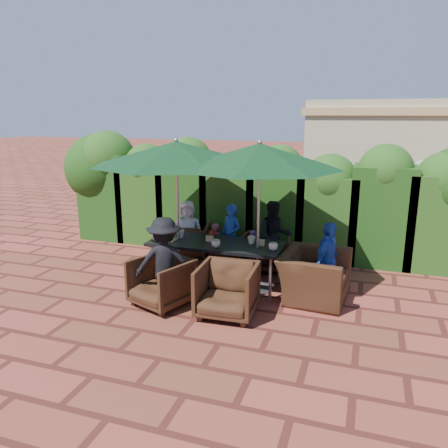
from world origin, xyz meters
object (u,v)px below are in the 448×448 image
(umbrella_right, at_px, (260,156))
(chair_near_right, at_px, (227,288))
(umbrella_left, at_px, (176,153))
(dining_table, at_px, (216,247))
(chair_end_right, at_px, (314,268))
(chair_far_right, at_px, (271,251))
(chair_near_left, at_px, (161,280))
(chair_far_left, at_px, (188,241))
(chair_far_mid, at_px, (228,247))

(umbrella_right, xyz_separation_m, chair_near_right, (-0.19, -1.01, -1.79))
(umbrella_left, relative_size, chair_near_right, 3.37)
(dining_table, bearing_deg, chair_end_right, -2.07)
(chair_near_right, bearing_deg, chair_far_right, 81.99)
(chair_near_left, bearing_deg, dining_table, 85.00)
(dining_table, distance_m, umbrella_right, 1.71)
(umbrella_right, bearing_deg, chair_end_right, -0.15)
(umbrella_right, distance_m, chair_far_left, 2.61)
(dining_table, xyz_separation_m, umbrella_left, (-0.69, 0.00, 1.54))
(umbrella_right, xyz_separation_m, chair_far_mid, (-0.84, 1.03, -1.84))
(chair_far_mid, xyz_separation_m, chair_end_right, (1.76, -1.03, 0.13))
(chair_far_right, distance_m, chair_end_right, 1.41)
(chair_far_left, relative_size, chair_end_right, 0.75)
(dining_table, height_order, chair_near_right, chair_near_right)
(umbrella_left, distance_m, chair_far_mid, 2.16)
(umbrella_left, distance_m, chair_far_left, 2.02)
(chair_far_mid, relative_size, chair_near_right, 0.89)
(dining_table, height_order, umbrella_left, umbrella_left)
(chair_far_left, height_order, chair_near_right, chair_far_left)
(chair_far_mid, bearing_deg, dining_table, 96.32)
(chair_far_left, relative_size, chair_far_right, 1.18)
(chair_near_left, bearing_deg, umbrella_right, 59.52)
(chair_near_right, height_order, chair_end_right, chair_end_right)
(umbrella_right, height_order, chair_far_right, umbrella_right)
(dining_table, relative_size, chair_near_right, 2.67)
(umbrella_left, height_order, chair_far_mid, umbrella_left)
(dining_table, xyz_separation_m, chair_far_left, (-0.91, 0.90, -0.25))
(dining_table, bearing_deg, umbrella_right, -4.47)
(chair_near_right, bearing_deg, umbrella_right, 76.48)
(chair_far_mid, bearing_deg, chair_far_left, 5.06)
(chair_far_left, distance_m, chair_end_right, 2.74)
(chair_far_left, xyz_separation_m, chair_near_left, (0.40, -1.95, -0.02))
(dining_table, bearing_deg, chair_far_mid, 96.35)
(umbrella_right, relative_size, chair_end_right, 2.27)
(umbrella_left, bearing_deg, chair_far_left, 103.84)
(umbrella_left, bearing_deg, dining_table, -0.02)
(chair_near_left, bearing_deg, chair_end_right, 45.55)
(chair_far_mid, height_order, chair_far_right, chair_far_mid)
(umbrella_right, xyz_separation_m, chair_far_left, (-1.64, 0.96, -1.79))
(umbrella_left, relative_size, umbrella_right, 1.09)
(dining_table, relative_size, chair_far_right, 3.11)
(chair_near_right, bearing_deg, chair_near_left, 176.39)
(dining_table, xyz_separation_m, chair_end_right, (1.65, -0.06, -0.18))
(chair_near_right, bearing_deg, dining_table, 114.26)
(chair_near_left, height_order, chair_near_right, chair_near_right)
(dining_table, bearing_deg, chair_near_right, -62.99)
(chair_end_right, bearing_deg, chair_near_right, 137.01)
(chair_far_left, bearing_deg, chair_far_mid, 172.09)
(umbrella_left, relative_size, chair_far_mid, 3.80)
(chair_far_right, bearing_deg, umbrella_left, 25.49)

